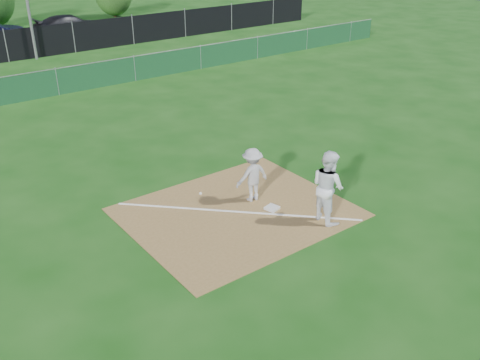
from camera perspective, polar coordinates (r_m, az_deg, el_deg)
name	(u,v)px	position (r m, az deg, el deg)	size (l,w,h in m)	color
ground	(104,124)	(22.42, -14.32, 5.77)	(90.00, 90.00, 0.00)	#12420E
infield_dirt	(237,212)	(15.21, -0.31, -3.45)	(6.00, 5.00, 0.02)	brown
foul_line	(237,212)	(15.20, -0.31, -3.40)	(0.08, 7.00, 0.01)	white
green_fence	(57,82)	(26.74, -18.92, 9.81)	(44.00, 0.05, 1.20)	#103D1F
black_fence	(6,46)	(34.17, -23.67, 12.94)	(46.00, 0.04, 1.80)	black
first_base	(272,208)	(15.35, 3.44, -3.00)	(0.35, 0.35, 0.07)	silver
play_at_first	(252,175)	(15.49, 1.32, 0.56)	(2.42, 0.67, 1.63)	#BBBBBE
runner	(328,186)	(14.59, 9.35, -0.67)	(1.00, 0.78, 2.06)	white
car_right	(70,26)	(40.33, -17.63, 15.40)	(2.05, 5.05, 1.47)	black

